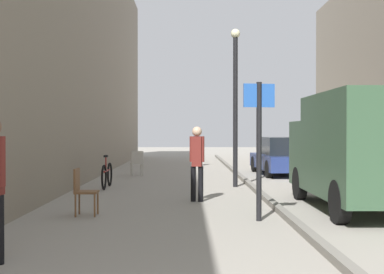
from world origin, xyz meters
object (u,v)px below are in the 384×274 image
parked_car (282,156)px  bicycle_leaning (107,175)px  delivery_van (359,149)px  lamp_post (235,97)px  pedestrian_far_crossing (197,146)px  cafe_chair_near_window (82,188)px  pedestrian_main_foreground (197,158)px  cafe_chair_by_doorway (137,161)px  street_sign_post (259,138)px

parked_car → bicycle_leaning: parked_car is taller
parked_car → delivery_van: bearing=-93.2°
delivery_van → lamp_post: lamp_post is taller
lamp_post → bicycle_leaning: lamp_post is taller
pedestrian_far_crossing → cafe_chair_near_window: (-2.55, -14.58, -0.41)m
pedestrian_main_foreground → pedestrian_far_crossing: pedestrian_main_foreground is taller
parked_car → lamp_post: size_ratio=0.90×
lamp_post → cafe_chair_by_doorway: bearing=131.2°
bicycle_leaning → cafe_chair_near_window: size_ratio=1.88×
delivery_van → street_sign_post: size_ratio=1.88×
pedestrian_main_foreground → bicycle_leaning: pedestrian_main_foreground is taller
delivery_van → cafe_chair_by_doorway: (-5.53, 8.45, -0.76)m
street_sign_post → cafe_chair_by_doorway: (-3.23, 9.74, -1.00)m
delivery_van → pedestrian_far_crossing: bearing=102.9°
pedestrian_far_crossing → delivery_van: bearing=-88.8°
delivery_van → lamp_post: size_ratio=1.03×
street_sign_post → bicycle_leaning: (-3.73, 5.68, -1.16)m
delivery_van → lamp_post: bearing=115.3°
pedestrian_far_crossing → bicycle_leaning: 9.96m
delivery_van → cafe_chair_near_window: delivery_van is taller
delivery_van → street_sign_post: bearing=-150.6°
pedestrian_far_crossing → bicycle_leaning: bearing=-118.3°
lamp_post → parked_car: bearing=63.2°
lamp_post → cafe_chair_near_window: size_ratio=5.06×
pedestrian_main_foreground → street_sign_post: (1.11, -2.67, 0.51)m
lamp_post → cafe_chair_by_doorway: 5.51m
pedestrian_far_crossing → cafe_chair_by_doorway: 5.97m
delivery_van → parked_car: delivery_van is taller
pedestrian_far_crossing → bicycle_leaning: (-2.85, -9.53, -0.58)m
pedestrian_main_foreground → pedestrian_far_crossing: 12.55m
cafe_chair_near_window → cafe_chair_by_doorway: size_ratio=1.00×
lamp_post → cafe_chair_by_doorway: lamp_post is taller
pedestrian_main_foreground → street_sign_post: street_sign_post is taller
street_sign_post → bicycle_leaning: street_sign_post is taller
delivery_van → cafe_chair_near_window: size_ratio=5.21×
street_sign_post → parked_car: bearing=-111.7°
parked_car → cafe_chair_near_window: parked_car is taller
lamp_post → pedestrian_far_crossing: bearing=96.1°
pedestrian_far_crossing → delivery_van: size_ratio=0.34×
parked_car → lamp_post: 5.34m
parked_car → cafe_chair_by_doorway: 5.60m
delivery_van → bicycle_leaning: (-6.02, 4.39, -0.93)m
street_sign_post → bicycle_leaning: 6.89m
pedestrian_main_foreground → parked_car: pedestrian_main_foreground is taller
delivery_van → parked_car: 9.08m
pedestrian_main_foreground → pedestrian_far_crossing: size_ratio=1.08×
parked_car → pedestrian_main_foreground: bearing=-117.1°
parked_car → cafe_chair_by_doorway: bearing=-176.7°
pedestrian_main_foreground → bicycle_leaning: (-2.61, 3.01, -0.65)m
street_sign_post → cafe_chair_by_doorway: size_ratio=2.77×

